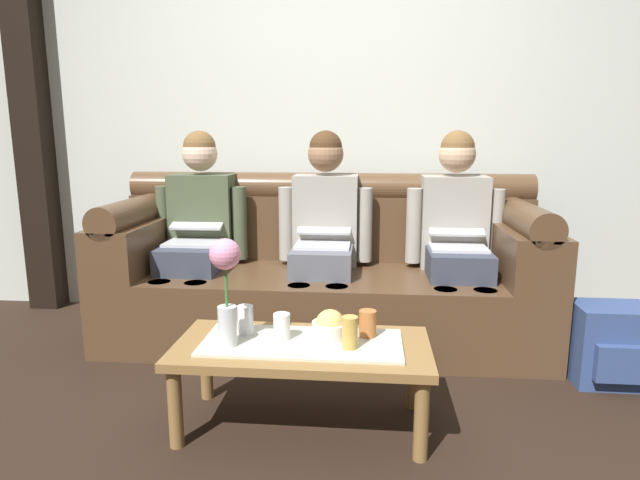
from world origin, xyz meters
TOP-DOWN VIEW (x-y plane):
  - ground_plane at (0.00, 0.00)m, footprint 14.00×14.00m
  - back_wall_patterned at (0.00, 1.70)m, footprint 6.00×0.12m
  - timber_pillar at (-2.00, 1.58)m, footprint 0.20×0.20m
  - couch at (-0.00, 1.17)m, footprint 2.50×0.88m
  - person_left at (-0.76, 1.17)m, footprint 0.56×0.67m
  - person_middle at (0.00, 1.17)m, footprint 0.56×0.67m
  - person_right at (0.76, 1.17)m, footprint 0.56×0.67m
  - coffee_table at (0.00, 0.13)m, footprint 1.04×0.50m
  - flower_vase at (-0.29, 0.06)m, footprint 0.12×0.12m
  - snack_bowl at (0.11, 0.18)m, footprint 0.15×0.15m
  - cup_near_left at (0.20, 0.07)m, footprint 0.06×0.06m
  - cup_near_right at (-0.08, 0.14)m, footprint 0.07×0.07m
  - cup_far_center at (0.26, 0.21)m, footprint 0.07×0.07m
  - cup_far_left at (-0.25, 0.19)m, footprint 0.07×0.07m
  - backpack_right at (1.44, 0.66)m, footprint 0.35×0.30m

SIDE VIEW (x-z plane):
  - ground_plane at x=0.00m, z-range 0.00..0.00m
  - backpack_right at x=1.44m, z-range 0.00..0.39m
  - coffee_table at x=0.00m, z-range 0.13..0.50m
  - couch at x=0.00m, z-range -0.12..0.85m
  - snack_bowl at x=0.11m, z-range 0.35..0.48m
  - cup_near_right at x=-0.08m, z-range 0.37..0.48m
  - cup_far_center at x=0.26m, z-range 0.37..0.48m
  - cup_far_left at x=-0.25m, z-range 0.37..0.49m
  - cup_near_left at x=0.20m, z-range 0.37..0.50m
  - flower_vase at x=-0.29m, z-range 0.43..0.86m
  - person_middle at x=0.00m, z-range 0.05..1.27m
  - person_right at x=0.76m, z-range 0.05..1.27m
  - person_left at x=-0.76m, z-range 0.05..1.27m
  - back_wall_patterned at x=0.00m, z-range 0.00..2.90m
  - timber_pillar at x=-2.00m, z-range 0.00..2.90m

